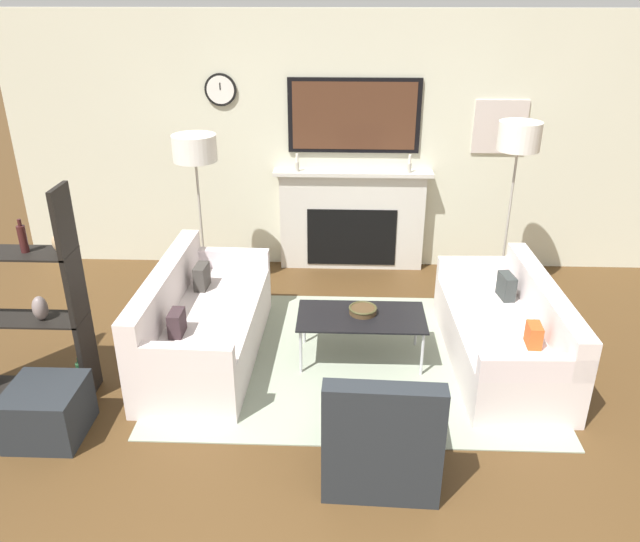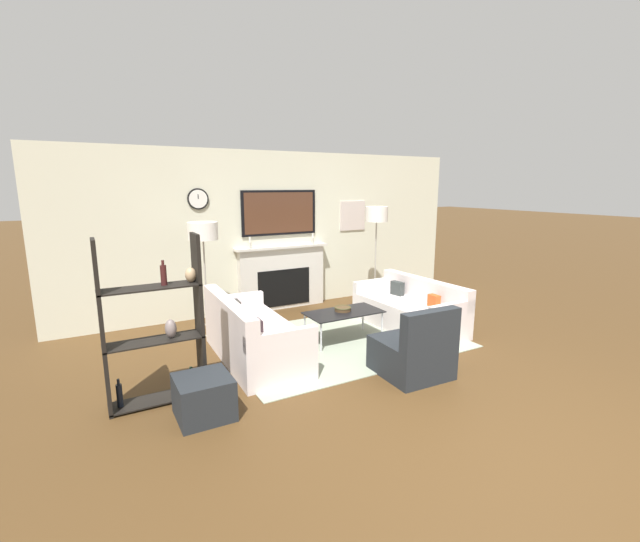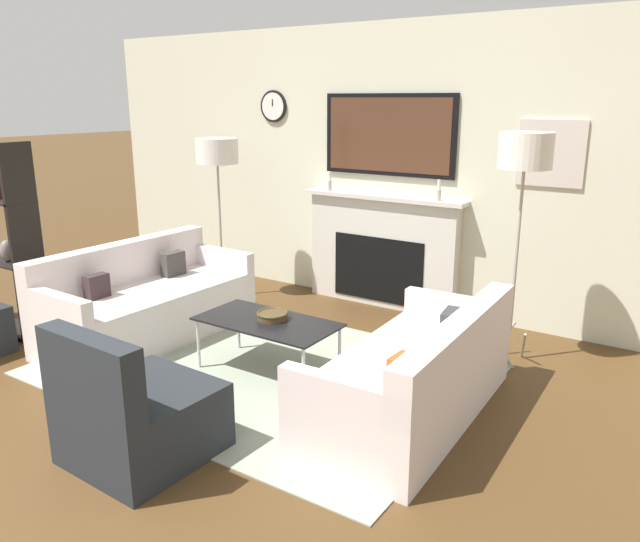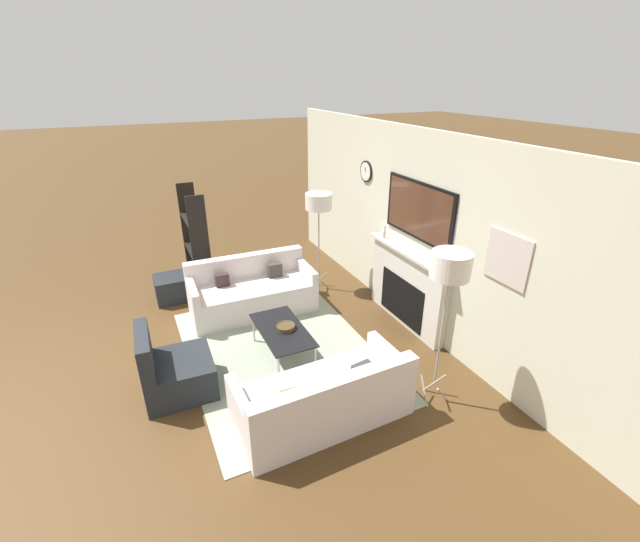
{
  "view_description": "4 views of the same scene",
  "coord_description": "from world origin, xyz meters",
  "px_view_note": "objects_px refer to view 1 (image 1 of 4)",
  "views": [
    {
      "loc": [
        -0.1,
        -1.7,
        2.92
      ],
      "look_at": [
        -0.28,
        3.04,
        0.72
      ],
      "focal_mm": 35.0,
      "sensor_mm": 36.0,
      "label": 1
    },
    {
      "loc": [
        -2.99,
        -1.97,
        2.13
      ],
      "look_at": [
        -0.13,
        3.14,
        0.96
      ],
      "focal_mm": 24.0,
      "sensor_mm": 36.0,
      "label": 2
    },
    {
      "loc": [
        2.8,
        -0.58,
        2.01
      ],
      "look_at": [
        0.2,
        3.34,
        0.7
      ],
      "focal_mm": 35.0,
      "sensor_mm": 36.0,
      "label": 3
    },
    {
      "loc": [
        4.36,
        1.34,
        3.31
      ],
      "look_at": [
        -0.1,
        3.42,
        1.03
      ],
      "focal_mm": 24.0,
      "sensor_mm": 36.0,
      "label": 4
    }
  ],
  "objects_px": {
    "coffee_table": "(361,319)",
    "floor_lamp_left": "(195,150)",
    "couch_left": "(202,326)",
    "couch_right": "(506,334)",
    "shelf_unit": "(22,303)",
    "decorative_bowl": "(363,310)",
    "floor_lamp_right": "(519,139)",
    "armchair": "(381,436)",
    "ottoman": "(47,411)"
  },
  "relations": [
    {
      "from": "couch_left",
      "to": "couch_right",
      "type": "height_order",
      "value": "couch_left"
    },
    {
      "from": "couch_left",
      "to": "floor_lamp_left",
      "type": "relative_size",
      "value": 1.13
    },
    {
      "from": "floor_lamp_right",
      "to": "ottoman",
      "type": "relative_size",
      "value": 3.57
    },
    {
      "from": "floor_lamp_right",
      "to": "shelf_unit",
      "type": "relative_size",
      "value": 1.06
    },
    {
      "from": "armchair",
      "to": "floor_lamp_left",
      "type": "xyz_separation_m",
      "value": [
        -1.67,
        2.57,
        1.21
      ]
    },
    {
      "from": "coffee_table",
      "to": "floor_lamp_right",
      "type": "bearing_deg",
      "value": 40.63
    },
    {
      "from": "couch_right",
      "to": "coffee_table",
      "type": "relative_size",
      "value": 1.71
    },
    {
      "from": "couch_right",
      "to": "floor_lamp_left",
      "type": "distance_m",
      "value": 3.27
    },
    {
      "from": "couch_left",
      "to": "shelf_unit",
      "type": "height_order",
      "value": "shelf_unit"
    },
    {
      "from": "coffee_table",
      "to": "floor_lamp_right",
      "type": "distance_m",
      "value": 2.26
    },
    {
      "from": "armchair",
      "to": "ottoman",
      "type": "relative_size",
      "value": 1.67
    },
    {
      "from": "shelf_unit",
      "to": "ottoman",
      "type": "height_order",
      "value": "shelf_unit"
    },
    {
      "from": "coffee_table",
      "to": "decorative_bowl",
      "type": "height_order",
      "value": "decorative_bowl"
    },
    {
      "from": "armchair",
      "to": "shelf_unit",
      "type": "xyz_separation_m",
      "value": [
        -2.61,
        0.78,
        0.51
      ]
    },
    {
      "from": "armchair",
      "to": "shelf_unit",
      "type": "height_order",
      "value": "shelf_unit"
    },
    {
      "from": "ottoman",
      "to": "floor_lamp_left",
      "type": "bearing_deg",
      "value": 74.47
    },
    {
      "from": "ottoman",
      "to": "floor_lamp_right",
      "type": "bearing_deg",
      "value": 32.16
    },
    {
      "from": "floor_lamp_left",
      "to": "coffee_table",
      "type": "bearing_deg",
      "value": -38.14
    },
    {
      "from": "couch_right",
      "to": "shelf_unit",
      "type": "relative_size",
      "value": 1.09
    },
    {
      "from": "coffee_table",
      "to": "armchair",
      "type": "bearing_deg",
      "value": -85.77
    },
    {
      "from": "ottoman",
      "to": "coffee_table",
      "type": "bearing_deg",
      "value": 25.62
    },
    {
      "from": "floor_lamp_left",
      "to": "shelf_unit",
      "type": "bearing_deg",
      "value": -117.81
    },
    {
      "from": "armchair",
      "to": "ottoman",
      "type": "bearing_deg",
      "value": 173.32
    },
    {
      "from": "floor_lamp_left",
      "to": "floor_lamp_right",
      "type": "distance_m",
      "value": 3.02
    },
    {
      "from": "coffee_table",
      "to": "decorative_bowl",
      "type": "bearing_deg",
      "value": 74.97
    },
    {
      "from": "couch_left",
      "to": "shelf_unit",
      "type": "bearing_deg",
      "value": -154.74
    },
    {
      "from": "coffee_table",
      "to": "shelf_unit",
      "type": "bearing_deg",
      "value": -167.63
    },
    {
      "from": "coffee_table",
      "to": "shelf_unit",
      "type": "distance_m",
      "value": 2.61
    },
    {
      "from": "couch_left",
      "to": "floor_lamp_left",
      "type": "bearing_deg",
      "value": 100.86
    },
    {
      "from": "couch_left",
      "to": "armchair",
      "type": "relative_size",
      "value": 2.21
    },
    {
      "from": "decorative_bowl",
      "to": "floor_lamp_right",
      "type": "height_order",
      "value": "floor_lamp_right"
    },
    {
      "from": "decorative_bowl",
      "to": "armchair",
      "type": "bearing_deg",
      "value": -86.43
    },
    {
      "from": "couch_right",
      "to": "ottoman",
      "type": "xyz_separation_m",
      "value": [
        -3.41,
        -1.07,
        -0.07
      ]
    },
    {
      "from": "armchair",
      "to": "decorative_bowl",
      "type": "height_order",
      "value": "armchair"
    },
    {
      "from": "couch_left",
      "to": "armchair",
      "type": "height_order",
      "value": "armchair"
    },
    {
      "from": "decorative_bowl",
      "to": "ottoman",
      "type": "distance_m",
      "value": 2.5
    },
    {
      "from": "floor_lamp_right",
      "to": "shelf_unit",
      "type": "distance_m",
      "value": 4.42
    },
    {
      "from": "floor_lamp_right",
      "to": "shelf_unit",
      "type": "xyz_separation_m",
      "value": [
        -3.96,
        -1.79,
        -0.83
      ]
    },
    {
      "from": "floor_lamp_left",
      "to": "floor_lamp_right",
      "type": "relative_size",
      "value": 0.92
    },
    {
      "from": "ottoman",
      "to": "couch_left",
      "type": "bearing_deg",
      "value": 50.61
    },
    {
      "from": "armchair",
      "to": "floor_lamp_right",
      "type": "xyz_separation_m",
      "value": [
        1.34,
        2.57,
        1.34
      ]
    },
    {
      "from": "decorative_bowl",
      "to": "ottoman",
      "type": "xyz_separation_m",
      "value": [
        -2.22,
        -1.11,
        -0.25
      ]
    },
    {
      "from": "floor_lamp_right",
      "to": "shelf_unit",
      "type": "bearing_deg",
      "value": -155.69
    },
    {
      "from": "couch_left",
      "to": "floor_lamp_left",
      "type": "height_order",
      "value": "floor_lamp_left"
    },
    {
      "from": "couch_right",
      "to": "coffee_table",
      "type": "xyz_separation_m",
      "value": [
        -1.2,
        -0.0,
        0.13
      ]
    },
    {
      "from": "decorative_bowl",
      "to": "shelf_unit",
      "type": "height_order",
      "value": "shelf_unit"
    },
    {
      "from": "decorative_bowl",
      "to": "floor_lamp_left",
      "type": "height_order",
      "value": "floor_lamp_left"
    },
    {
      "from": "decorative_bowl",
      "to": "floor_lamp_right",
      "type": "relative_size",
      "value": 0.13
    },
    {
      "from": "coffee_table",
      "to": "ottoman",
      "type": "xyz_separation_m",
      "value": [
        -2.21,
        -1.06,
        -0.19
      ]
    },
    {
      "from": "coffee_table",
      "to": "floor_lamp_left",
      "type": "height_order",
      "value": "floor_lamp_left"
    }
  ]
}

